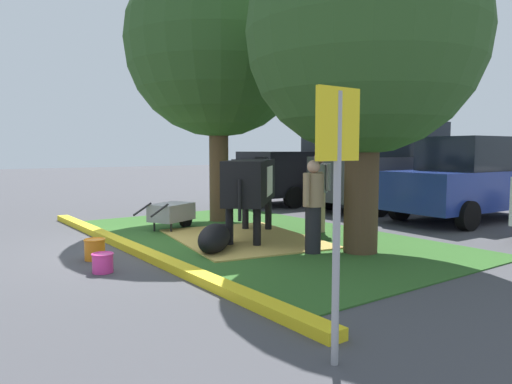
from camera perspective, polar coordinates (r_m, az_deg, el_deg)
ground_plane at (r=8.69m, az=-12.30°, el=-6.41°), size 80.00×80.00×0.00m
grass_island at (r=9.46m, az=0.12°, el=-5.31°), size 8.09×4.70×0.02m
curb_yellow at (r=8.25m, az=-14.15°, el=-6.64°), size 9.29×0.24×0.12m
hay_bedding at (r=9.15m, az=-1.53°, el=-5.57°), size 3.57×2.92×0.04m
shade_tree_left at (r=11.67m, az=-4.55°, el=17.09°), size 4.32×4.32×6.33m
shade_tree_right at (r=8.20m, az=12.79°, el=17.61°), size 3.82×3.82×5.45m
cow_holstein at (r=9.27m, az=-0.55°, el=1.28°), size 2.51×2.45×1.55m
calf_lying at (r=8.05m, az=-4.95°, el=-5.50°), size 1.15×1.15×0.48m
person_handler at (r=7.84m, az=6.84°, el=-1.46°), size 0.34×0.51×1.55m
person_visitor_near at (r=9.91m, az=7.53°, el=0.25°), size 0.52×0.34×1.65m
wheelbarrow at (r=10.29m, az=-9.95°, el=-2.42°), size 1.08×1.56×0.63m
parking_sign at (r=3.74m, az=9.67°, el=2.40°), size 0.06×0.44×2.18m
bucket_orange at (r=7.90m, az=-18.67°, el=-6.44°), size 0.33×0.33×0.33m
bucket_pink at (r=7.07m, az=-17.81°, el=-7.99°), size 0.31×0.31×0.27m
pickup_truck_black at (r=15.93m, az=7.59°, el=2.85°), size 2.40×5.48×2.42m
suv_dark_grey at (r=14.29m, az=15.66°, el=3.09°), size 2.28×4.68×2.52m
sedan_blue at (r=12.69m, az=24.10°, el=1.33°), size 2.17×4.47×2.02m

